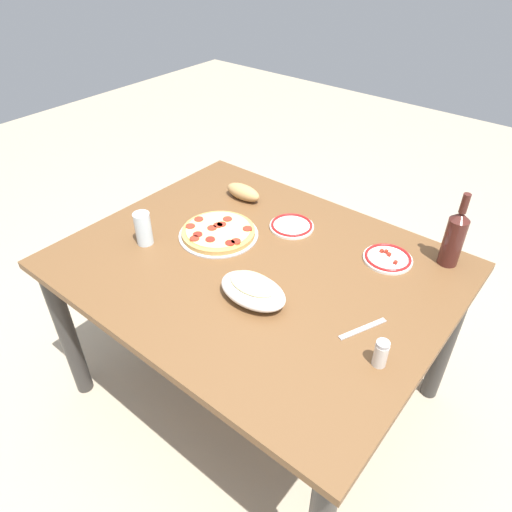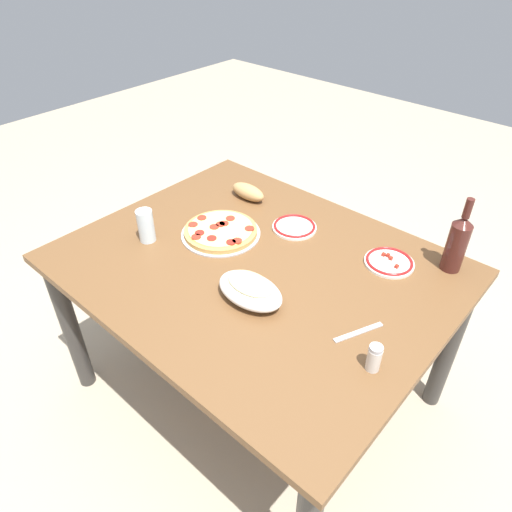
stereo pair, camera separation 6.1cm
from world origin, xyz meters
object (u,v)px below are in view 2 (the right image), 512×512
Objects in this scene: pepperoni_pizza at (221,231)px; baked_pasta_dish at (250,289)px; dining_table at (256,284)px; spice_shaker at (374,358)px; wine_bottle at (457,242)px; side_plate_near at (294,227)px; water_glass at (146,226)px; bread_loaf at (248,192)px; side_plate_far at (389,262)px.

baked_pasta_dish is (0.34, -0.20, 0.03)m from pepperoni_pizza.
pepperoni_pizza is (-0.22, 0.04, 0.12)m from dining_table.
spice_shaker is (0.45, 0.01, 0.00)m from baked_pasta_dish.
baked_pasta_dish is at bearing -125.41° from wine_bottle.
spice_shaker is (0.59, -0.41, 0.03)m from side_plate_near.
pepperoni_pizza is 0.80m from spice_shaker.
pepperoni_pizza is at bearing -152.65° from wine_bottle.
dining_table is at bearing -140.83° from wine_bottle.
bread_loaf is (0.07, 0.49, -0.03)m from water_glass.
baked_pasta_dish is 0.53m from side_plate_far.
dining_table is 7.63× the size of side_plate_near.
side_plate_near is at bearing 49.75° from pepperoni_pizza.
dining_table is 0.47m from water_glass.
side_plate_near is at bearing -163.57° from wine_bottle.
water_glass is 0.96m from spice_shaker.
wine_bottle reaches higher than spice_shaker.
pepperoni_pizza is at bearing 169.08° from dining_table.
pepperoni_pizza is 1.74× the size of side_plate_far.
water_glass reaches higher than side_plate_far.
dining_table is 4.35× the size of pepperoni_pizza.
dining_table is at bearing 126.11° from baked_pasta_dish.
pepperoni_pizza is 0.39m from baked_pasta_dish.
water_glass is at bearing -130.59° from pepperoni_pizza.
side_plate_near is at bearing 49.58° from water_glass.
side_plate_far is (0.39, 0.05, 0.00)m from side_plate_near.
dining_table is 0.29m from side_plate_near.
bread_loaf is at bearing 170.00° from side_plate_near.
dining_table is 0.49m from side_plate_far.
baked_pasta_dish is at bearing -117.82° from side_plate_far.
water_glass is at bearing -157.33° from dining_table.
bread_loaf is at bearing 133.11° from baked_pasta_dish.
baked_pasta_dish is 0.85× the size of wine_bottle.
dining_table is 0.48m from bread_loaf.
pepperoni_pizza is 0.30m from bread_loaf.
pepperoni_pizza is 2.39× the size of water_glass.
side_plate_far is at bearing -144.83° from wine_bottle.
spice_shaker is at bearing -13.33° from pepperoni_pizza.
spice_shaker is (0.56, -0.14, 0.15)m from dining_table.
baked_pasta_dish is 1.35× the size of side_plate_far.
wine_bottle is 1.12m from water_glass.
spice_shaker is at bearing -27.40° from bread_loaf.
side_plate_near is at bearing 109.20° from baked_pasta_dish.
side_plate_far is (0.58, 0.27, -0.01)m from pepperoni_pizza.
wine_bottle is (0.76, 0.39, 0.10)m from pepperoni_pizza.
wine_bottle is 1.64× the size of bread_loaf.
dining_table is 7.59× the size of side_plate_far.
wine_bottle is 0.23m from side_plate_far.
side_plate_far is (0.36, 0.31, 0.11)m from dining_table.
spice_shaker is at bearing 1.59° from water_glass.
pepperoni_pizza is 3.55× the size of spice_shaker.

